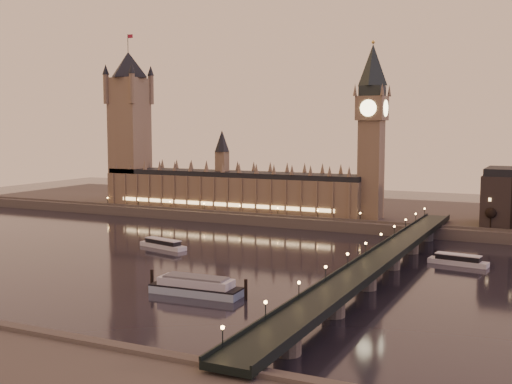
# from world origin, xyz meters

# --- Properties ---
(ground) EXTENTS (700.00, 700.00, 0.00)m
(ground) POSITION_xyz_m (0.00, 0.00, 0.00)
(ground) COLOR black
(ground) RESTS_ON ground
(far_embankment) EXTENTS (560.00, 130.00, 6.00)m
(far_embankment) POSITION_xyz_m (30.00, 165.00, 3.00)
(far_embankment) COLOR #423D35
(far_embankment) RESTS_ON ground
(palace_of_westminster) EXTENTS (180.00, 26.62, 52.00)m
(palace_of_westminster) POSITION_xyz_m (-40.12, 120.99, 21.71)
(palace_of_westminster) COLOR brown
(palace_of_westminster) RESTS_ON ground
(victoria_tower) EXTENTS (31.68, 31.68, 118.00)m
(victoria_tower) POSITION_xyz_m (-120.00, 121.00, 65.79)
(victoria_tower) COLOR brown
(victoria_tower) RESTS_ON ground
(big_ben) EXTENTS (17.68, 17.68, 104.00)m
(big_ben) POSITION_xyz_m (53.99, 120.99, 63.95)
(big_ben) COLOR brown
(big_ben) RESTS_ON ground
(westminster_bridge) EXTENTS (13.20, 260.00, 15.30)m
(westminster_bridge) POSITION_xyz_m (91.61, 0.00, 5.52)
(westminster_bridge) COLOR black
(westminster_bridge) RESTS_ON ground
(bare_tree_0) EXTENTS (5.50, 5.50, 11.18)m
(bare_tree_0) POSITION_xyz_m (122.99, 109.00, 14.33)
(bare_tree_0) COLOR black
(bare_tree_0) RESTS_ON ground
(cruise_boat_a) EXTENTS (29.00, 13.00, 4.54)m
(cruise_boat_a) POSITION_xyz_m (-22.60, 16.27, 2.00)
(cruise_boat_a) COLOR silver
(cruise_boat_a) RESTS_ON ground
(cruise_boat_b) EXTENTS (26.17, 9.61, 4.72)m
(cruise_boat_b) POSITION_xyz_m (116.45, 39.86, 2.08)
(cruise_boat_b) COLOR silver
(cruise_boat_b) RESTS_ON ground
(moored_barge) EXTENTS (39.57, 11.29, 7.26)m
(moored_barge) POSITION_xyz_m (38.47, -53.24, 3.06)
(moored_barge) COLOR #97B0C1
(moored_barge) RESTS_ON ground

